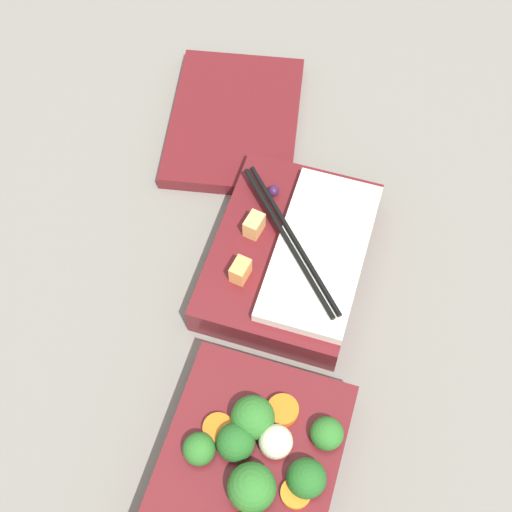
% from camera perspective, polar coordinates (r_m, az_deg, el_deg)
% --- Properties ---
extents(ground_plane, '(3.00, 3.00, 0.00)m').
position_cam_1_polar(ground_plane, '(0.71, 1.43, -8.88)').
color(ground_plane, slate).
extents(bento_tray_vegetable, '(0.21, 0.15, 0.07)m').
position_cam_1_polar(bento_tray_vegetable, '(0.66, -0.50, -17.06)').
color(bento_tray_vegetable, maroon).
rests_on(bento_tray_vegetable, ground_plane).
extents(bento_tray_rice, '(0.21, 0.15, 0.06)m').
position_cam_1_polar(bento_tray_rice, '(0.74, 2.96, 0.13)').
color(bento_tray_rice, maroon).
rests_on(bento_tray_rice, ground_plane).
extents(bento_lid, '(0.23, 0.19, 0.02)m').
position_cam_1_polar(bento_lid, '(0.87, -1.72, 10.76)').
color(bento_lid, maroon).
rests_on(bento_lid, ground_plane).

